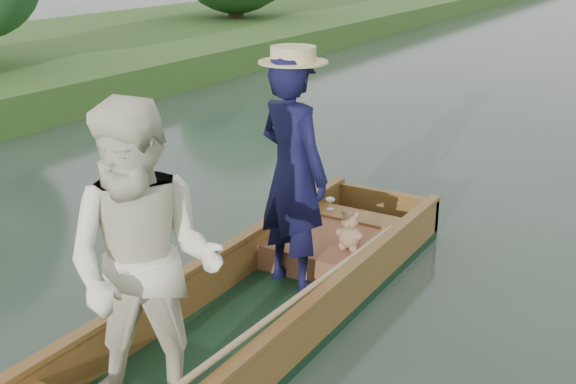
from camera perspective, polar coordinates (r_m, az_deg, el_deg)
The scene contains 2 objects.
ground at distance 5.36m, azimuth -3.36°, elevation -11.49°, with size 120.00×120.00×0.00m, color #283D30.
punt at distance 4.84m, azimuth -4.81°, elevation -5.22°, with size 1.21×5.00×1.98m.
Camera 1 is at (2.61, -3.78, 2.75)m, focal length 45.00 mm.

